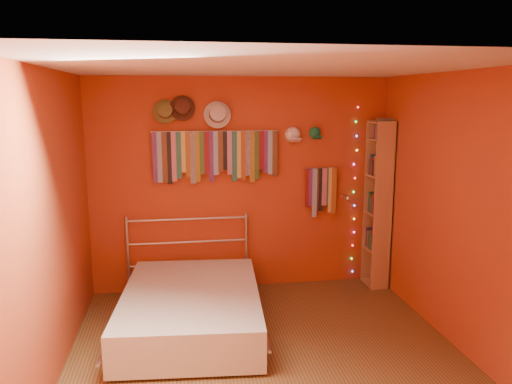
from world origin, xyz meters
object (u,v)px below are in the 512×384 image
reading_lamp (347,198)px  bed (191,308)px  bookshelf (381,203)px  tie_rack (215,154)px

reading_lamp → bed: size_ratio=0.14×
bookshelf → bed: size_ratio=1.01×
bookshelf → tie_rack: bearing=175.5°
bookshelf → bed: bookshelf is taller
bookshelf → bed: (-2.30, -0.86, -0.80)m
reading_lamp → bed: reading_lamp is taller
bookshelf → bed: bearing=-159.6°
bed → bookshelf: bearing=25.0°
tie_rack → bed: 1.77m
bed → reading_lamp: bearing=29.4°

